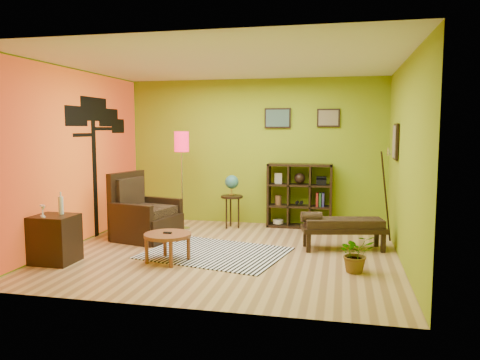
% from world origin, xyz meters
% --- Properties ---
extents(ground, '(5.00, 5.00, 0.00)m').
position_xyz_m(ground, '(0.00, 0.00, 0.00)').
color(ground, tan).
rests_on(ground, ground).
extents(room_shell, '(5.04, 4.54, 2.82)m').
position_xyz_m(room_shell, '(-0.09, 0.01, 1.80)').
color(room_shell, '#89A318').
rests_on(room_shell, ground).
extents(zebra_rug, '(2.27, 1.92, 0.01)m').
position_xyz_m(zebra_rug, '(-0.15, -0.10, 0.01)').
color(zebra_rug, white).
rests_on(zebra_rug, ground).
extents(coffee_table, '(0.66, 0.66, 0.42)m').
position_xyz_m(coffee_table, '(-0.68, -0.67, 0.35)').
color(coffee_table, brown).
rests_on(coffee_table, ground).
extents(armchair, '(1.11, 1.10, 1.12)m').
position_xyz_m(armchair, '(-1.59, 0.56, 0.34)').
color(armchair, black).
rests_on(armchair, ground).
extents(side_cabinet, '(0.56, 0.51, 0.98)m').
position_xyz_m(side_cabinet, '(-2.20, -1.03, 0.34)').
color(side_cabinet, black).
rests_on(side_cabinet, ground).
extents(floor_lamp, '(0.27, 0.27, 1.80)m').
position_xyz_m(floor_lamp, '(-1.18, 1.37, 1.46)').
color(floor_lamp, silver).
rests_on(floor_lamp, ground).
extents(globe_table, '(0.41, 0.41, 0.99)m').
position_xyz_m(globe_table, '(-0.33, 1.71, 0.75)').
color(globe_table, black).
rests_on(globe_table, ground).
extents(cube_shelf, '(1.20, 0.35, 1.20)m').
position_xyz_m(cube_shelf, '(0.91, 2.03, 0.60)').
color(cube_shelf, black).
rests_on(cube_shelf, ground).
extents(bench, '(1.33, 0.71, 0.59)m').
position_xyz_m(bench, '(1.68, 0.54, 0.38)').
color(bench, black).
rests_on(bench, ground).
extents(potted_plant, '(0.61, 0.64, 0.39)m').
position_xyz_m(potted_plant, '(1.87, -0.59, 0.20)').
color(potted_plant, '#26661E').
rests_on(potted_plant, ground).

